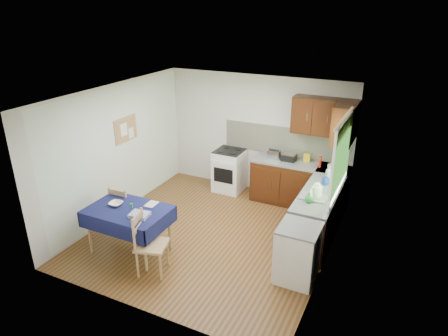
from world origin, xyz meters
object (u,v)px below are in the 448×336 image
at_px(dining_table, 128,215).
at_px(chair_far, 124,208).
at_px(chair_near, 148,242).
at_px(sandwich_press, 289,157).
at_px(kettle, 317,191).
at_px(dish_rack, 314,196).
at_px(toaster, 274,154).

relative_size(dining_table, chair_far, 1.42).
relative_size(chair_near, sandwich_press, 3.70).
height_order(dining_table, sandwich_press, sandwich_press).
relative_size(dining_table, kettle, 4.88).
height_order(dining_table, dish_rack, dish_rack).
height_order(chair_near, dish_rack, dish_rack).
xyz_separation_m(chair_far, dish_rack, (3.07, 1.03, 0.44)).
distance_m(chair_far, chair_near, 1.29).
height_order(chair_far, toaster, toaster).
xyz_separation_m(dining_table, chair_near, (0.61, -0.32, -0.15)).
height_order(sandwich_press, kettle, kettle).
bearing_deg(dining_table, chair_near, -21.34).
bearing_deg(dish_rack, kettle, 66.43).
relative_size(dining_table, sandwich_press, 4.81).
bearing_deg(toaster, sandwich_press, 21.47).
bearing_deg(dish_rack, toaster, 152.00).
bearing_deg(sandwich_press, chair_far, -155.61).
xyz_separation_m(chair_far, sandwich_press, (2.22, 2.44, 0.49)).
distance_m(chair_far, sandwich_press, 3.34).
bearing_deg(dining_table, kettle, 35.52).
height_order(chair_near, toaster, toaster).
distance_m(chair_near, kettle, 2.77).
bearing_deg(chair_near, chair_far, 38.93).
height_order(chair_far, chair_near, chair_near).
relative_size(dining_table, chair_near, 1.30).
xyz_separation_m(sandwich_press, kettle, (0.89, -1.38, 0.04)).
bearing_deg(kettle, sandwich_press, 122.91).
xyz_separation_m(dining_table, chair_far, (-0.45, 0.42, -0.19)).
bearing_deg(toaster, chair_near, -89.21).
bearing_deg(toaster, chair_far, -112.40).
distance_m(chair_near, toaster, 3.30).
height_order(dish_rack, kettle, kettle).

